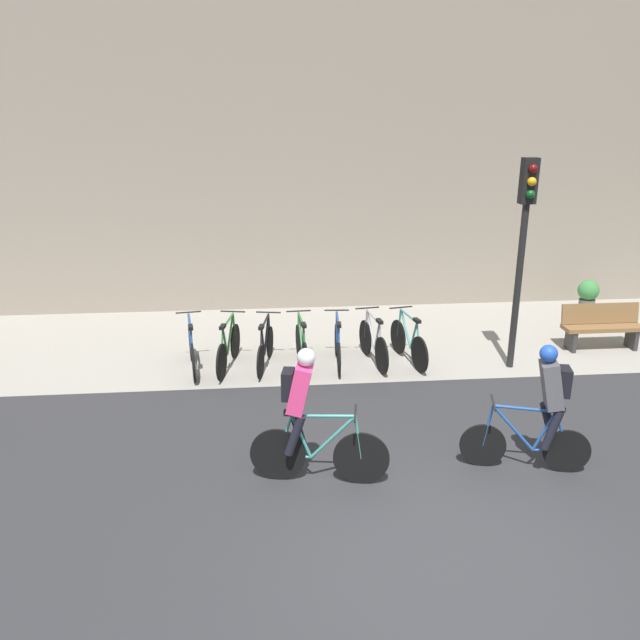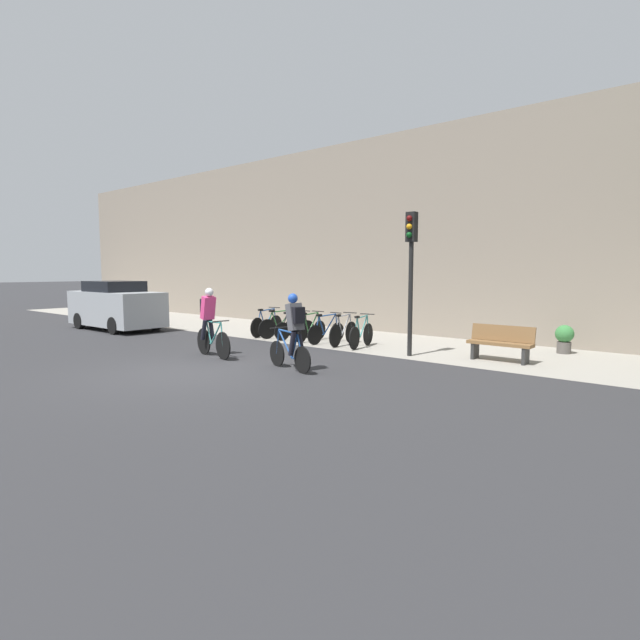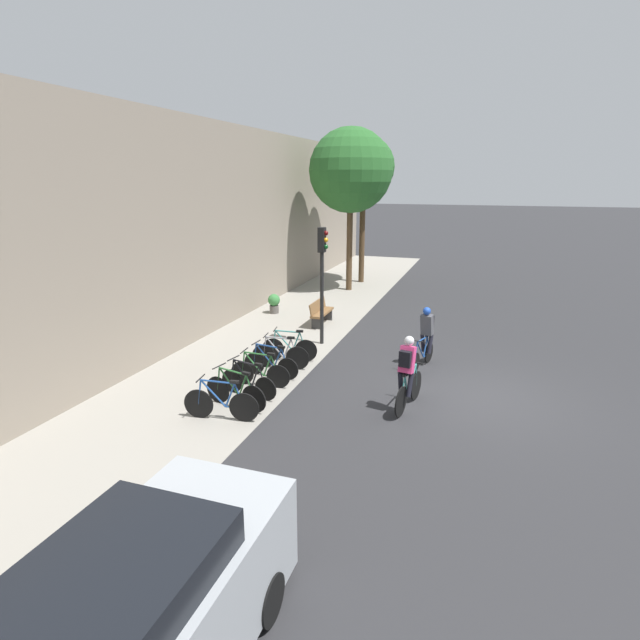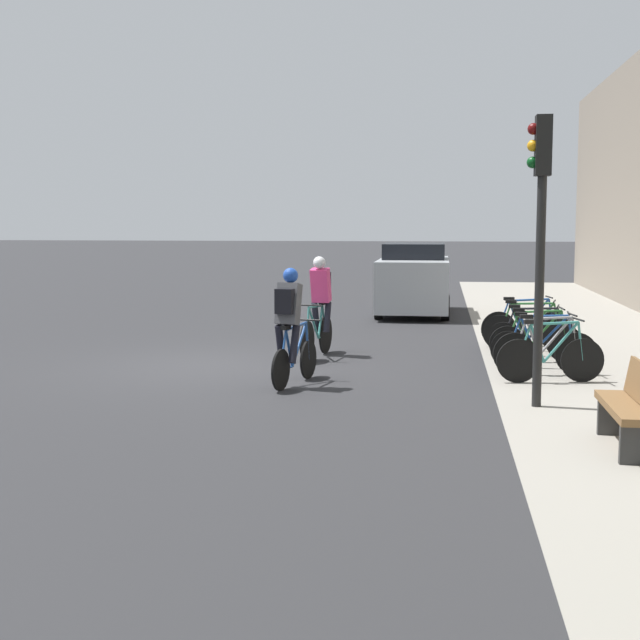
% 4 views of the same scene
% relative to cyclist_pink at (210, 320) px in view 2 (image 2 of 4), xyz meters
% --- Properties ---
extents(ground, '(200.00, 200.00, 0.00)m').
position_rel_cyclist_pink_xyz_m(ground, '(1.32, -1.59, -0.95)').
color(ground, '#2B2B2D').
extents(kerb_strip, '(44.00, 4.50, 0.01)m').
position_rel_cyclist_pink_xyz_m(kerb_strip, '(1.32, 5.16, -0.94)').
color(kerb_strip, gray).
rests_on(kerb_strip, ground).
extents(building_facade, '(44.00, 0.60, 7.06)m').
position_rel_cyclist_pink_xyz_m(building_facade, '(1.32, 7.71, 2.59)').
color(building_facade, gray).
rests_on(building_facade, ground).
extents(cyclist_pink, '(1.73, 0.54, 1.79)m').
position_rel_cyclist_pink_xyz_m(cyclist_pink, '(0.00, 0.00, 0.00)').
color(cyclist_pink, black).
rests_on(cyclist_pink, ground).
extents(cyclist_grey, '(1.62, 0.59, 1.74)m').
position_rel_cyclist_pink_xyz_m(cyclist_grey, '(3.02, -0.02, 0.00)').
color(cyclist_grey, black).
rests_on(cyclist_grey, ground).
extents(parked_bike_0, '(0.46, 1.72, 0.97)m').
position_rel_cyclist_pink_xyz_m(parked_bike_0, '(-1.80, 3.79, -0.54)').
color(parked_bike_0, black).
rests_on(parked_bike_0, ground).
extents(parked_bike_1, '(0.49, 1.70, 0.96)m').
position_rel_cyclist_pink_xyz_m(parked_bike_1, '(-1.14, 3.79, -0.55)').
color(parked_bike_1, black).
rests_on(parked_bike_1, ground).
extents(parked_bike_2, '(0.46, 1.61, 0.93)m').
position_rel_cyclist_pink_xyz_m(parked_bike_2, '(-0.48, 3.79, -0.57)').
color(parked_bike_2, black).
rests_on(parked_bike_2, ground).
extents(parked_bike_3, '(0.46, 1.61, 0.95)m').
position_rel_cyclist_pink_xyz_m(parked_bike_3, '(0.18, 3.79, -0.56)').
color(parked_bike_3, black).
rests_on(parked_bike_3, ground).
extents(parked_bike_4, '(0.46, 1.63, 0.94)m').
position_rel_cyclist_pink_xyz_m(parked_bike_4, '(0.85, 3.79, -0.57)').
color(parked_bike_4, black).
rests_on(parked_bike_4, ground).
extents(parked_bike_5, '(0.46, 1.64, 0.97)m').
position_rel_cyclist_pink_xyz_m(parked_bike_5, '(1.51, 3.79, -0.54)').
color(parked_bike_5, black).
rests_on(parked_bike_5, ground).
extents(parked_bike_6, '(0.49, 1.62, 0.97)m').
position_rel_cyclist_pink_xyz_m(parked_bike_6, '(2.17, 3.79, -0.55)').
color(parked_bike_6, black).
rests_on(parked_bike_6, ground).
extents(traffic_light_pole, '(0.26, 0.30, 3.74)m').
position_rel_cyclist_pink_xyz_m(traffic_light_pole, '(4.00, 3.39, 1.64)').
color(traffic_light_pole, black).
rests_on(traffic_light_pole, ground).
extents(bench, '(1.57, 0.44, 0.89)m').
position_rel_cyclist_pink_xyz_m(bench, '(6.12, 4.16, -0.48)').
color(bench, brown).
rests_on(bench, ground).
extents(parked_car, '(4.30, 1.84, 1.85)m').
position_rel_cyclist_pink_xyz_m(parked_car, '(-7.60, 1.45, -0.05)').
color(parked_car, '#9EA3A8').
rests_on(parked_car, ground).
extents(potted_plant, '(0.48, 0.48, 0.78)m').
position_rel_cyclist_pink_xyz_m(potted_plant, '(7.02, 6.43, -0.51)').
color(potted_plant, '#56514C').
rests_on(potted_plant, ground).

